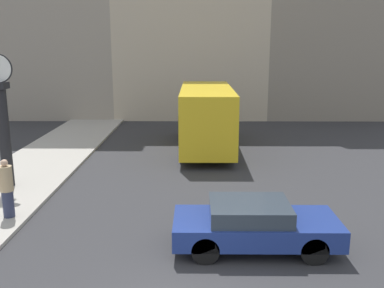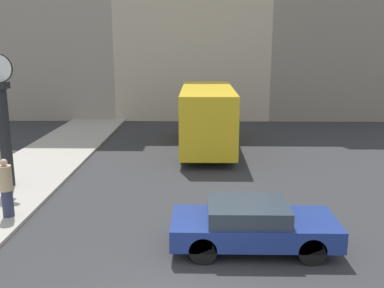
{
  "view_description": "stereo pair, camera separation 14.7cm",
  "coord_description": "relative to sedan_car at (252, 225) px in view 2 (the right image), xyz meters",
  "views": [
    {
      "loc": [
        0.12,
        -7.34,
        5.18
      ],
      "look_at": [
        -0.02,
        8.93,
        1.42
      ],
      "focal_mm": 40.0,
      "sensor_mm": 36.0,
      "label": 1
    },
    {
      "loc": [
        0.26,
        -7.34,
        5.18
      ],
      "look_at": [
        -0.02,
        8.93,
        1.42
      ],
      "focal_mm": 40.0,
      "sensor_mm": 36.0,
      "label": 2
    }
  ],
  "objects": [
    {
      "name": "pedestrian_tan_coat",
      "position": [
        -7.17,
        1.77,
        0.34
      ],
      "size": [
        0.39,
        0.39,
        1.79
      ],
      "color": "#2D334C",
      "rests_on": "sidewalk_corner"
    },
    {
      "name": "street_clock",
      "position": [
        -8.42,
        4.7,
        1.73
      ],
      "size": [
        1.03,
        0.52,
        4.8
      ],
      "color": "black",
      "rests_on": "sidewalk_corner"
    },
    {
      "name": "sedan_car",
      "position": [
        0.0,
        0.0,
        0.0
      ],
      "size": [
        4.24,
        1.84,
        1.26
      ],
      "color": "navy",
      "rests_on": "ground_plane"
    },
    {
      "name": "bus_distant",
      "position": [
        -0.98,
        10.92,
        1.11
      ],
      "size": [
        2.53,
        7.78,
        3.14
      ],
      "color": "gold",
      "rests_on": "ground_plane"
    },
    {
      "name": "sidewalk_corner",
      "position": [
        -8.44,
        8.02,
        -0.61
      ],
      "size": [
        3.69,
        25.99,
        0.12
      ],
      "primitive_type": "cube",
      "color": "#A39E93",
      "rests_on": "ground_plane"
    }
  ]
}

